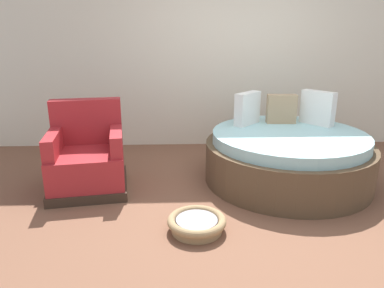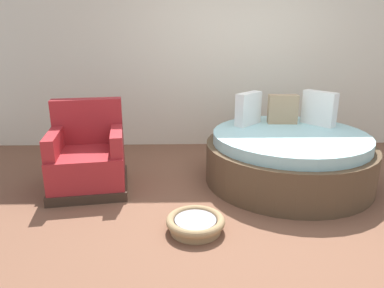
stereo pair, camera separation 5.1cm
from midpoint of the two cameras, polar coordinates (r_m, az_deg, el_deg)
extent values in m
cube|color=brown|center=(3.66, 9.50, -9.72)|extent=(8.00, 8.00, 0.02)
cube|color=silver|center=(5.33, 5.76, 16.58)|extent=(8.00, 0.12, 3.14)
cylinder|color=brown|center=(4.23, 14.58, -2.73)|extent=(1.87, 1.87, 0.45)
cylinder|color=#9ED1D6|center=(4.15, 14.87, 0.97)|extent=(1.72, 1.72, 0.12)
cube|color=white|center=(4.56, 19.10, 5.46)|extent=(0.35, 0.39, 0.40)
cube|color=tan|center=(4.51, 13.76, 5.46)|extent=(0.36, 0.14, 0.35)
cube|color=white|center=(4.36, 8.50, 5.61)|extent=(0.36, 0.36, 0.39)
cube|color=#38281E|center=(4.08, -16.36, -6.29)|extent=(0.91, 0.91, 0.10)
cube|color=#A32328|center=(4.00, -16.63, -3.41)|extent=(0.87, 0.87, 0.34)
cube|color=#A32328|center=(4.18, -16.76, 3.49)|extent=(0.78, 0.27, 0.50)
cube|color=#A32328|center=(3.96, -21.57, 0.16)|extent=(0.22, 0.69, 0.22)
cube|color=#A32328|center=(3.89, -12.30, 0.70)|extent=(0.22, 0.69, 0.22)
cylinder|color=#9E7F56|center=(3.17, 0.29, -13.18)|extent=(0.44, 0.44, 0.06)
torus|color=#9E7F56|center=(3.14, 0.29, -12.16)|extent=(0.51, 0.51, 0.07)
cylinder|color=gray|center=(3.14, 0.29, -12.32)|extent=(0.36, 0.36, 0.05)
camera|label=1|loc=(0.03, -90.40, -0.13)|focal=33.46mm
camera|label=2|loc=(0.03, 89.60, 0.13)|focal=33.46mm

